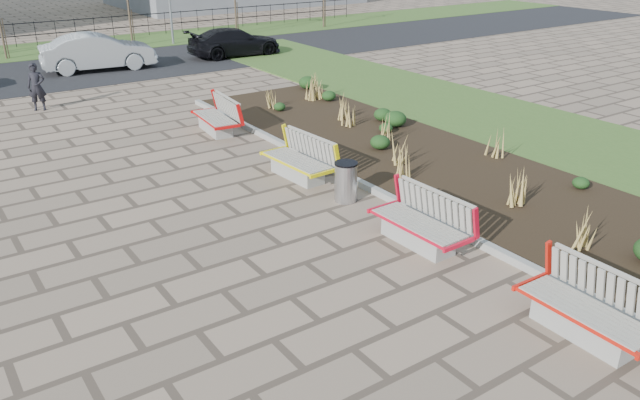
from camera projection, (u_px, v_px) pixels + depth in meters
ground at (353, 349)px, 9.00m from camera, size 120.00×120.00×0.00m
planting_bed at (428, 163)px, 16.01m from camera, size 4.50×18.00×0.10m
planting_curb at (356, 181)px, 14.78m from camera, size 0.16×18.00×0.15m
grass_verge_near at (545, 133)px, 18.49m from camera, size 5.00×38.00×0.04m
grass_verge_far at (1, 54)px, 30.12m from camera, size 80.00×5.00×0.04m
road at (28, 76)px, 25.59m from camera, size 80.00×7.00×0.02m
bench_a at (587, 307)px, 9.09m from camera, size 0.94×2.12×1.00m
bench_b at (419, 221)px, 11.79m from camera, size 0.95×2.12×1.00m
bench_c at (297, 158)px, 15.00m from camera, size 1.03×2.15×1.00m
bench_d at (215, 116)px, 18.40m from camera, size 1.10×2.18×1.00m
litter_bin at (346, 182)px, 13.74m from camera, size 0.50×0.50×0.88m
pedestrian at (37, 87)px, 20.55m from camera, size 0.68×0.58×1.58m
car_silver at (98, 52)px, 26.42m from camera, size 4.83×2.24×1.53m
car_black at (235, 42)px, 29.46m from camera, size 4.51×1.97×1.29m
tree_d at (128, 5)px, 31.30m from camera, size 1.40×1.40×4.00m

